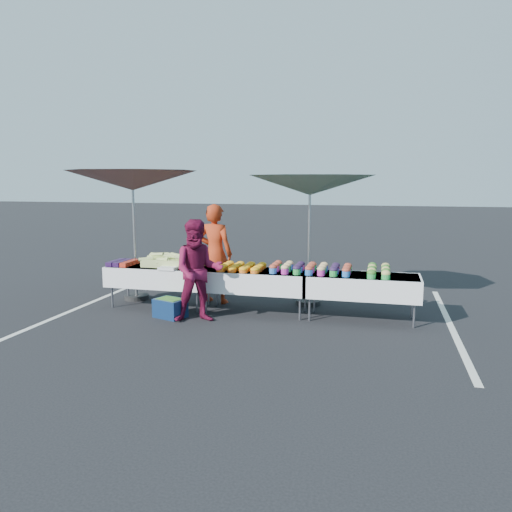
% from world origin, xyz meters
% --- Properties ---
extents(ground, '(80.00, 80.00, 0.00)m').
position_xyz_m(ground, '(0.00, 0.00, 0.00)').
color(ground, black).
extents(stripe_left, '(0.10, 5.00, 0.00)m').
position_xyz_m(stripe_left, '(-3.20, 0.00, 0.00)').
color(stripe_left, silver).
rests_on(stripe_left, ground).
extents(stripe_right, '(0.10, 5.00, 0.00)m').
position_xyz_m(stripe_right, '(3.20, 0.00, 0.00)').
color(stripe_right, silver).
rests_on(stripe_right, ground).
extents(table_left, '(1.86, 0.81, 0.75)m').
position_xyz_m(table_left, '(-1.80, 0.00, 0.58)').
color(table_left, white).
rests_on(table_left, ground).
extents(table_center, '(1.86, 0.81, 0.75)m').
position_xyz_m(table_center, '(0.00, 0.00, 0.58)').
color(table_center, white).
rests_on(table_center, ground).
extents(table_right, '(1.86, 0.81, 0.75)m').
position_xyz_m(table_right, '(1.80, 0.00, 0.58)').
color(table_right, white).
rests_on(table_right, ground).
extents(berry_punnets, '(0.40, 0.54, 0.08)m').
position_xyz_m(berry_punnets, '(-2.51, -0.06, 0.79)').
color(berry_punnets, black).
rests_on(berry_punnets, table_left).
extents(corn_pile, '(1.16, 0.57, 0.26)m').
position_xyz_m(corn_pile, '(-1.56, 0.04, 0.84)').
color(corn_pile, '#9EB65D').
rests_on(corn_pile, table_left).
extents(plastic_bags, '(0.30, 0.25, 0.05)m').
position_xyz_m(plastic_bags, '(-1.50, -0.30, 0.78)').
color(plastic_bags, white).
rests_on(plastic_bags, table_left).
extents(carrot_bowls, '(0.75, 0.69, 0.11)m').
position_xyz_m(carrot_bowls, '(-0.25, -0.01, 0.80)').
color(carrot_bowls, orange).
rests_on(carrot_bowls, table_center).
extents(potato_cups, '(1.34, 0.58, 0.16)m').
position_xyz_m(potato_cups, '(0.95, 0.00, 0.83)').
color(potato_cups, blue).
rests_on(potato_cups, table_right).
extents(bean_baskets, '(0.36, 0.86, 0.15)m').
position_xyz_m(bean_baskets, '(2.06, 0.08, 0.82)').
color(bean_baskets, green).
rests_on(bean_baskets, table_right).
extents(vendor, '(0.74, 0.54, 1.86)m').
position_xyz_m(vendor, '(-0.93, 0.55, 0.93)').
color(vendor, '#A72F13').
rests_on(vendor, ground).
extents(customer, '(0.99, 0.89, 1.67)m').
position_xyz_m(customer, '(-0.78, -0.75, 0.84)').
color(customer, maroon).
rests_on(customer, ground).
extents(umbrella_left, '(3.01, 3.01, 2.50)m').
position_xyz_m(umbrella_left, '(-2.50, 0.40, 2.27)').
color(umbrella_left, black).
rests_on(umbrella_left, ground).
extents(umbrella_right, '(2.73, 2.73, 2.41)m').
position_xyz_m(umbrella_right, '(0.80, 0.80, 2.18)').
color(umbrella_right, black).
rests_on(umbrella_right, ground).
extents(storage_bin, '(0.59, 0.50, 0.32)m').
position_xyz_m(storage_bin, '(-1.33, -0.65, 0.17)').
color(storage_bin, '#0E2447').
rests_on(storage_bin, ground).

